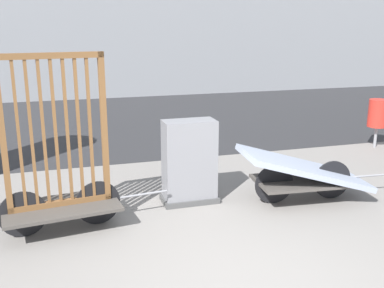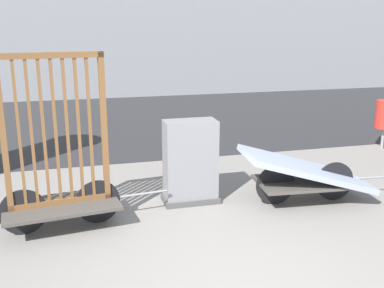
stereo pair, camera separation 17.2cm
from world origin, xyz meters
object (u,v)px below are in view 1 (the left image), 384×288
object	(u,v)px
bike_cart_with_bedframe	(59,175)
trash_bin	(378,114)
bike_cart_with_mattress	(304,172)
utility_cabinet	(189,165)

from	to	relation	value
bike_cart_with_bedframe	trash_bin	world-z (taller)	bike_cart_with_bedframe
trash_bin	bike_cart_with_mattress	bearing A→B (deg)	-143.59
bike_cart_with_bedframe	trash_bin	bearing A→B (deg)	11.97
bike_cart_with_mattress	utility_cabinet	xyz separation A→B (m)	(-1.60, 0.45, 0.13)
bike_cart_with_mattress	trash_bin	size ratio (longest dim) A/B	2.31
bike_cart_with_mattress	trash_bin	xyz separation A→B (m)	(2.98, 2.20, 0.29)
bike_cart_with_mattress	utility_cabinet	size ratio (longest dim) A/B	1.95
bike_cart_with_mattress	utility_cabinet	world-z (taller)	utility_cabinet
bike_cart_with_bedframe	bike_cart_with_mattress	distance (m)	3.40
bike_cart_with_bedframe	bike_cart_with_mattress	size ratio (longest dim) A/B	0.93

